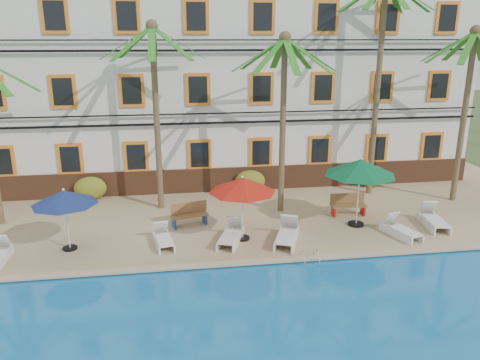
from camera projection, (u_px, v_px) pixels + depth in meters
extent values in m
plane|color=#384C23|center=(255.00, 257.00, 16.79)|extent=(100.00, 100.00, 0.00)
cube|color=tan|center=(236.00, 206.00, 21.48)|extent=(30.00, 12.00, 0.25)
cube|color=tan|center=(260.00, 261.00, 15.86)|extent=(30.00, 0.35, 0.06)
cube|color=silver|center=(223.00, 83.00, 24.71)|extent=(25.00, 6.00, 10.00)
cube|color=brown|center=(231.00, 179.00, 23.11)|extent=(25.00, 0.12, 1.20)
cube|color=orange|center=(2.00, 161.00, 21.28)|extent=(1.15, 0.10, 1.50)
cube|color=black|center=(2.00, 162.00, 21.23)|extent=(0.85, 0.04, 1.20)
cube|color=orange|center=(70.00, 159.00, 21.69)|extent=(1.15, 0.10, 1.50)
cube|color=black|center=(70.00, 159.00, 21.65)|extent=(0.85, 0.04, 1.20)
cube|color=orange|center=(136.00, 157.00, 22.11)|extent=(1.15, 0.10, 1.50)
cube|color=black|center=(136.00, 157.00, 22.06)|extent=(0.85, 0.04, 1.20)
cube|color=orange|center=(200.00, 155.00, 22.53)|extent=(1.15, 0.10, 1.50)
cube|color=black|center=(200.00, 155.00, 22.48)|extent=(0.85, 0.04, 1.20)
cube|color=orange|center=(261.00, 152.00, 22.94)|extent=(1.15, 0.10, 1.50)
cube|color=black|center=(261.00, 153.00, 22.90)|extent=(0.85, 0.04, 1.20)
cube|color=orange|center=(320.00, 150.00, 23.36)|extent=(1.15, 0.10, 1.50)
cube|color=black|center=(320.00, 151.00, 23.31)|extent=(0.85, 0.04, 1.20)
cube|color=orange|center=(377.00, 148.00, 23.78)|extent=(1.15, 0.10, 1.50)
cube|color=black|center=(377.00, 149.00, 23.73)|extent=(0.85, 0.04, 1.20)
cube|color=orange|center=(431.00, 146.00, 24.19)|extent=(1.15, 0.10, 1.50)
cube|color=black|center=(432.00, 147.00, 24.15)|extent=(0.85, 0.04, 1.20)
cube|color=orange|center=(63.00, 92.00, 20.79)|extent=(1.15, 0.10, 1.50)
cube|color=black|center=(63.00, 92.00, 20.74)|extent=(0.85, 0.04, 1.20)
cube|color=orange|center=(132.00, 91.00, 21.20)|extent=(1.15, 0.10, 1.50)
cube|color=black|center=(132.00, 91.00, 21.16)|extent=(0.85, 0.04, 1.20)
cube|color=orange|center=(198.00, 90.00, 21.62)|extent=(1.15, 0.10, 1.50)
cube|color=black|center=(198.00, 90.00, 21.57)|extent=(0.85, 0.04, 1.20)
cube|color=orange|center=(262.00, 89.00, 22.04)|extent=(1.15, 0.10, 1.50)
cube|color=black|center=(262.00, 89.00, 21.99)|extent=(0.85, 0.04, 1.20)
cube|color=orange|center=(323.00, 88.00, 22.45)|extent=(1.15, 0.10, 1.50)
cube|color=black|center=(323.00, 88.00, 22.41)|extent=(0.85, 0.04, 1.20)
cube|color=orange|center=(382.00, 87.00, 22.87)|extent=(1.15, 0.10, 1.50)
cube|color=black|center=(382.00, 87.00, 22.82)|extent=(0.85, 0.04, 1.20)
cube|color=orange|center=(439.00, 86.00, 23.29)|extent=(1.15, 0.10, 1.50)
cube|color=black|center=(439.00, 86.00, 23.24)|extent=(0.85, 0.04, 1.20)
cube|color=orange|center=(55.00, 16.00, 19.85)|extent=(1.15, 0.10, 1.50)
cube|color=black|center=(54.00, 15.00, 19.80)|extent=(0.85, 0.04, 1.20)
cube|color=orange|center=(127.00, 16.00, 20.27)|extent=(1.15, 0.10, 1.50)
cube|color=black|center=(127.00, 16.00, 20.22)|extent=(0.85, 0.04, 1.20)
cube|color=orange|center=(196.00, 16.00, 20.68)|extent=(1.15, 0.10, 1.50)
cube|color=black|center=(196.00, 16.00, 20.64)|extent=(0.85, 0.04, 1.20)
cube|color=orange|center=(263.00, 17.00, 21.10)|extent=(1.15, 0.10, 1.50)
cube|color=black|center=(263.00, 17.00, 21.05)|extent=(0.85, 0.04, 1.20)
cube|color=orange|center=(327.00, 17.00, 21.52)|extent=(1.15, 0.10, 1.50)
cube|color=black|center=(327.00, 17.00, 21.47)|extent=(0.85, 0.04, 1.20)
cube|color=orange|center=(388.00, 18.00, 21.93)|extent=(1.15, 0.10, 1.50)
cube|color=black|center=(389.00, 18.00, 21.89)|extent=(0.85, 0.04, 1.20)
cube|color=orange|center=(447.00, 18.00, 22.35)|extent=(1.15, 0.10, 1.50)
cube|color=black|center=(448.00, 18.00, 22.30)|extent=(0.85, 0.04, 1.20)
cube|color=black|center=(231.00, 122.00, 22.14)|extent=(25.00, 0.08, 0.10)
cube|color=black|center=(231.00, 113.00, 22.01)|extent=(25.00, 0.08, 0.06)
cube|color=black|center=(230.00, 50.00, 21.17)|extent=(25.00, 0.08, 0.10)
cube|color=black|center=(230.00, 40.00, 21.04)|extent=(25.00, 0.08, 0.06)
cube|color=#24721B|center=(8.00, 74.00, 17.58)|extent=(2.15, 0.28, 1.33)
cube|color=#24721B|center=(6.00, 73.00, 18.25)|extent=(1.72, 1.72, 1.33)
cylinder|color=brown|center=(157.00, 122.00, 19.83)|extent=(0.26, 0.26, 7.76)
sphere|color=brown|center=(152.00, 26.00, 18.69)|extent=(0.50, 0.50, 0.50)
cube|color=#24721B|center=(153.00, 42.00, 19.89)|extent=(0.28, 2.15, 1.33)
cube|color=#24721B|center=(135.00, 42.00, 19.49)|extent=(1.72, 1.72, 1.33)
cube|color=#24721B|center=(126.00, 43.00, 18.74)|extent=(2.15, 0.28, 1.33)
cube|color=#24721B|center=(132.00, 43.00, 18.07)|extent=(1.72, 1.72, 1.33)
cube|color=#24721B|center=(152.00, 43.00, 17.88)|extent=(0.28, 2.15, 1.33)
cube|color=#24721B|center=(172.00, 43.00, 18.28)|extent=(1.72, 1.72, 1.33)
cube|color=#24721B|center=(179.00, 43.00, 19.03)|extent=(2.15, 0.28, 1.33)
cube|color=#24721B|center=(171.00, 42.00, 19.70)|extent=(1.72, 1.72, 1.33)
cylinder|color=brown|center=(283.00, 129.00, 19.56)|extent=(0.26, 0.26, 7.31)
sphere|color=brown|center=(285.00, 37.00, 18.49)|extent=(0.50, 0.50, 0.50)
cube|color=#24721B|center=(279.00, 54.00, 19.68)|extent=(0.28, 2.15, 1.33)
cube|color=#24721B|center=(263.00, 54.00, 19.29)|extent=(1.72, 1.72, 1.33)
cube|color=#24721B|center=(258.00, 55.00, 18.53)|extent=(2.15, 0.28, 1.33)
cube|color=#24721B|center=(270.00, 55.00, 17.86)|extent=(1.72, 1.72, 1.33)
cube|color=#24721B|center=(291.00, 55.00, 17.67)|extent=(0.28, 2.15, 1.33)
cube|color=#24721B|center=(308.00, 55.00, 18.07)|extent=(1.72, 1.72, 1.33)
cube|color=#24721B|center=(310.00, 54.00, 18.83)|extent=(2.15, 0.28, 1.33)
cube|color=#24721B|center=(298.00, 54.00, 19.49)|extent=(1.72, 1.72, 1.33)
cylinder|color=brown|center=(377.00, 93.00, 21.53)|extent=(0.26, 0.26, 9.69)
cylinder|color=brown|center=(463.00, 120.00, 20.89)|extent=(0.26, 0.26, 7.57)
sphere|color=brown|center=(476.00, 31.00, 19.78)|extent=(0.50, 0.50, 0.50)
cube|color=#24721B|center=(459.00, 46.00, 20.98)|extent=(0.28, 2.15, 1.33)
cube|color=#24721B|center=(447.00, 47.00, 20.58)|extent=(1.72, 1.72, 1.33)
cube|color=#24721B|center=(451.00, 47.00, 19.82)|extent=(2.15, 0.28, 1.33)
cube|color=#24721B|center=(468.00, 47.00, 19.15)|extent=(1.72, 1.72, 1.33)
cube|color=#24721B|center=(479.00, 47.00, 20.79)|extent=(1.72, 1.72, 1.33)
ellipsoid|color=#2C5819|center=(90.00, 188.00, 21.87)|extent=(1.50, 0.90, 1.10)
ellipsoid|color=#2C5819|center=(250.00, 181.00, 22.93)|extent=(1.50, 0.90, 1.10)
ellipsoid|color=#2C5819|center=(372.00, 176.00, 23.80)|extent=(1.50, 0.90, 1.10)
cylinder|color=black|center=(70.00, 248.00, 16.86)|extent=(0.52, 0.52, 0.07)
cylinder|color=silver|center=(67.00, 221.00, 16.54)|extent=(0.06, 0.06, 2.21)
cone|color=navy|center=(64.00, 197.00, 16.29)|extent=(2.30, 2.30, 0.51)
sphere|color=silver|center=(63.00, 190.00, 16.21)|extent=(0.10, 0.10, 0.10)
cylinder|color=black|center=(242.00, 238.00, 17.70)|extent=(0.56, 0.56, 0.08)
cylinder|color=silver|center=(242.00, 209.00, 17.36)|extent=(0.06, 0.06, 2.40)
cone|color=#B1180F|center=(242.00, 185.00, 17.08)|extent=(2.50, 2.50, 0.55)
sphere|color=silver|center=(242.00, 177.00, 16.99)|extent=(0.10, 0.10, 0.10)
cylinder|color=black|center=(356.00, 224.00, 19.00)|extent=(0.64, 0.64, 0.09)
cylinder|color=silver|center=(358.00, 193.00, 18.62)|extent=(0.06, 0.06, 2.73)
cone|color=#08562E|center=(360.00, 167.00, 18.30)|extent=(2.85, 2.85, 0.63)
sphere|color=silver|center=(361.00, 159.00, 18.20)|extent=(0.10, 0.10, 0.10)
cube|color=silver|center=(0.00, 241.00, 16.24)|extent=(0.58, 0.46, 0.62)
cube|color=silver|center=(5.00, 259.00, 15.80)|extent=(0.07, 1.77, 0.29)
cube|color=silver|center=(164.00, 240.00, 16.91)|extent=(0.72, 1.23, 0.05)
cube|color=silver|center=(160.00, 227.00, 17.58)|extent=(0.60, 0.51, 0.57)
cube|color=silver|center=(156.00, 242.00, 17.08)|extent=(0.34, 1.62, 0.27)
cube|color=silver|center=(171.00, 241.00, 17.24)|extent=(0.34, 1.62, 0.27)
cube|color=silver|center=(229.00, 237.00, 17.09)|extent=(1.01, 1.41, 0.06)
cube|color=silver|center=(235.00, 222.00, 17.85)|extent=(0.72, 0.65, 0.64)
cube|color=silver|center=(223.00, 238.00, 17.43)|extent=(0.70, 1.73, 0.30)
cube|color=silver|center=(239.00, 239.00, 17.31)|extent=(0.70, 1.73, 0.30)
cube|color=silver|center=(286.00, 237.00, 17.05)|extent=(1.09, 1.50, 0.06)
cube|color=silver|center=(290.00, 221.00, 17.86)|extent=(0.77, 0.70, 0.68)
cube|color=silver|center=(278.00, 238.00, 17.42)|extent=(0.78, 1.83, 0.32)
cube|color=silver|center=(295.00, 239.00, 17.28)|extent=(0.78, 1.83, 0.32)
cube|color=silver|center=(406.00, 231.00, 17.68)|extent=(0.91, 1.33, 0.06)
cube|color=silver|center=(390.00, 218.00, 18.34)|extent=(0.67, 0.60, 0.61)
cube|color=silver|center=(395.00, 234.00, 17.81)|extent=(0.58, 1.67, 0.28)
cube|color=silver|center=(406.00, 231.00, 18.04)|extent=(0.58, 1.67, 0.28)
cube|color=silver|center=(436.00, 221.00, 18.53)|extent=(0.81, 1.43, 0.06)
cube|color=silver|center=(428.00, 207.00, 19.36)|extent=(0.69, 0.58, 0.68)
cube|color=silver|center=(425.00, 223.00, 18.83)|extent=(0.33, 1.92, 0.31)
cube|color=silver|center=(441.00, 223.00, 18.83)|extent=(0.33, 1.92, 0.31)
cube|color=olive|center=(189.00, 216.00, 18.85)|extent=(1.57, 0.83, 0.06)
cube|color=olive|center=(187.00, 208.00, 18.96)|extent=(1.46, 0.45, 0.45)
cube|color=navy|center=(174.00, 223.00, 18.66)|extent=(0.20, 0.46, 0.40)
cube|color=navy|center=(205.00, 218.00, 19.16)|extent=(0.20, 0.46, 0.40)
cube|color=olive|center=(349.00, 206.00, 19.93)|extent=(1.51, 0.49, 0.06)
cube|color=olive|center=(347.00, 198.00, 20.06)|extent=(1.50, 0.10, 0.45)
cube|color=#A21812|center=(334.00, 211.00, 19.93)|extent=(0.09, 0.45, 0.40)
cube|color=#A21812|center=(363.00, 210.00, 20.07)|extent=(0.09, 0.45, 0.40)
torus|color=silver|center=(302.00, 261.00, 15.97)|extent=(0.04, 0.74, 0.74)
torus|color=silver|center=(316.00, 260.00, 16.04)|extent=(0.04, 0.74, 0.74)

